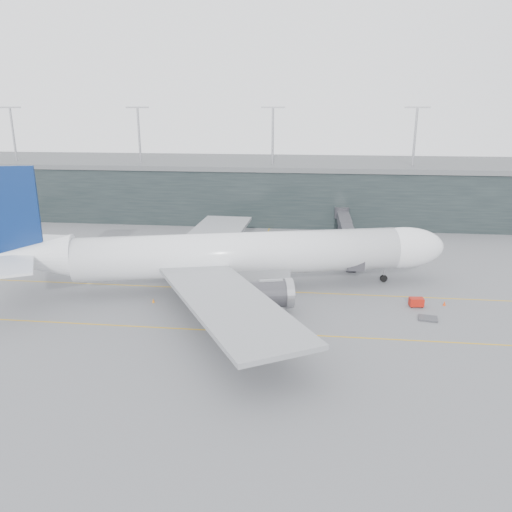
# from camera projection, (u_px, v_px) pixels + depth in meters

# --- Properties ---
(ground) EXTENTS (320.00, 320.00, 0.00)m
(ground) POSITION_uv_depth(u_px,v_px,m) (220.00, 281.00, 87.30)
(ground) COLOR #5E5E63
(ground) RESTS_ON ground
(taxiline_a) EXTENTS (160.00, 0.25, 0.02)m
(taxiline_a) POSITION_uv_depth(u_px,v_px,m) (215.00, 289.00, 83.49)
(taxiline_a) COLOR #C49212
(taxiline_a) RESTS_ON ground
(taxiline_b) EXTENTS (160.00, 0.25, 0.02)m
(taxiline_b) POSITION_uv_depth(u_px,v_px,m) (193.00, 329.00, 68.26)
(taxiline_b) COLOR #C49212
(taxiline_b) RESTS_ON ground
(taxiline_lead_main) EXTENTS (0.25, 60.00, 0.02)m
(taxiline_lead_main) POSITION_uv_depth(u_px,v_px,m) (261.00, 251.00, 105.78)
(taxiline_lead_main) COLOR #C49212
(taxiline_lead_main) RESTS_ON ground
(terminal) EXTENTS (240.00, 36.00, 29.00)m
(terminal) POSITION_uv_depth(u_px,v_px,m) (258.00, 187.00, 140.33)
(terminal) COLOR black
(terminal) RESTS_ON ground
(main_aircraft) EXTENTS (73.72, 67.94, 20.92)m
(main_aircraft) POSITION_uv_depth(u_px,v_px,m) (236.00, 255.00, 81.91)
(main_aircraft) COLOR silver
(main_aircraft) RESTS_ON ground
(jet_bridge) EXTENTS (3.56, 43.84, 5.79)m
(jet_bridge) POSITION_uv_depth(u_px,v_px,m) (347.00, 232.00, 103.91)
(jet_bridge) COLOR #2E2E33
(jet_bridge) RESTS_ON ground
(gse_cart) EXTENTS (2.21, 1.54, 1.42)m
(gse_cart) POSITION_uv_depth(u_px,v_px,m) (416.00, 302.00, 75.75)
(gse_cart) COLOR #9F150B
(gse_cart) RESTS_ON ground
(baggage_dolly) EXTENTS (2.93, 2.51, 0.26)m
(baggage_dolly) POSITION_uv_depth(u_px,v_px,m) (428.00, 318.00, 71.44)
(baggage_dolly) COLOR #36373B
(baggage_dolly) RESTS_ON ground
(uld_a) EXTENTS (1.83, 1.48, 1.63)m
(uld_a) POSITION_uv_depth(u_px,v_px,m) (208.00, 258.00, 97.55)
(uld_a) COLOR #3B3B40
(uld_a) RESTS_ON ground
(uld_b) EXTENTS (2.02, 1.68, 1.70)m
(uld_b) POSITION_uv_depth(u_px,v_px,m) (213.00, 257.00, 98.19)
(uld_b) COLOR #3B3B40
(uld_b) RESTS_ON ground
(uld_c) EXTENTS (2.52, 2.17, 2.04)m
(uld_c) POSITION_uv_depth(u_px,v_px,m) (227.00, 256.00, 98.11)
(uld_c) COLOR #3B3B40
(uld_c) RESTS_ON ground
(cone_nose) EXTENTS (0.46, 0.46, 0.74)m
(cone_nose) POSITION_uv_depth(u_px,v_px,m) (444.00, 303.00, 76.38)
(cone_nose) COLOR red
(cone_nose) RESTS_ON ground
(cone_wing_stbd) EXTENTS (0.43, 0.43, 0.69)m
(cone_wing_stbd) POSITION_uv_depth(u_px,v_px,m) (276.00, 324.00, 68.97)
(cone_wing_stbd) COLOR red
(cone_wing_stbd) RESTS_ON ground
(cone_wing_port) EXTENTS (0.42, 0.42, 0.67)m
(cone_wing_port) POSITION_uv_depth(u_px,v_px,m) (275.00, 263.00, 96.36)
(cone_wing_port) COLOR orange
(cone_wing_port) RESTS_ON ground
(cone_tail) EXTENTS (0.43, 0.43, 0.68)m
(cone_tail) POSITION_uv_depth(u_px,v_px,m) (153.00, 301.00, 77.52)
(cone_tail) COLOR orange
(cone_tail) RESTS_ON ground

